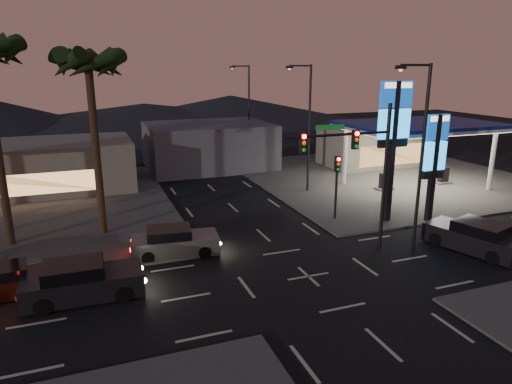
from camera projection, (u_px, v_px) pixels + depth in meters
name	position (u px, v px, depth m)	size (l,w,h in m)	color
ground	(308.00, 276.00, 22.10)	(140.00, 140.00, 0.00)	black
corner_lot_ne	(385.00, 177.00, 41.95)	(24.00, 24.00, 0.12)	#47443F
gas_station	(420.00, 127.00, 37.01)	(12.20, 8.20, 5.47)	silver
convenience_store	(373.00, 146.00, 46.63)	(10.00, 6.00, 4.00)	#726B5B
pylon_sign_tall	(394.00, 124.00, 28.25)	(2.20, 0.35, 9.00)	black
pylon_sign_short	(435.00, 152.00, 28.66)	(1.60, 0.35, 7.00)	black
traffic_signal_mast	(359.00, 158.00, 23.79)	(6.10, 0.39, 8.00)	black
pedestal_signal	(337.00, 177.00, 29.49)	(0.32, 0.39, 4.30)	black
streetlight_near	(420.00, 148.00, 23.79)	(2.14, 0.25, 10.00)	black
streetlight_mid	(307.00, 121.00, 35.53)	(2.14, 0.25, 10.00)	black
streetlight_far	(247.00, 107.00, 48.17)	(2.14, 0.25, 10.00)	black
palm_a	(89.00, 74.00, 25.13)	(4.41, 4.41, 10.86)	black
building_far_west	(29.00, 167.00, 36.69)	(16.00, 8.00, 4.00)	#726B5B
building_far_mid	(209.00, 146.00, 45.67)	(12.00, 9.00, 4.40)	#4C4C51
hill_right	(231.00, 110.00, 80.69)	(50.00, 50.00, 5.00)	black
hill_center	(145.00, 116.00, 75.74)	(60.00, 60.00, 4.00)	black
car_lane_a_front	(82.00, 282.00, 19.86)	(5.21, 2.27, 1.68)	black
car_lane_a_mid	(8.00, 282.00, 20.15)	(4.36, 2.10, 1.38)	black
car_lane_b_front	(174.00, 242.00, 24.51)	(4.88, 2.47, 1.54)	#565659
suv_station	(475.00, 237.00, 25.02)	(3.50, 5.46, 1.70)	black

